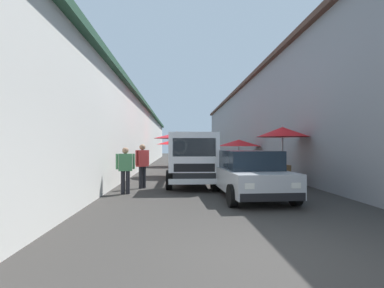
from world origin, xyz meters
name	(u,v)px	position (x,y,z in m)	size (l,w,h in m)	color
ground	(201,172)	(13.50, 0.00, 0.00)	(90.00, 90.00, 0.00)	#33302D
building_left_whitewash	(89,135)	(15.75, 7.31, 2.33)	(49.80, 7.50, 4.65)	silver
building_right_concrete	(303,122)	(15.75, -7.31, 3.29)	(49.80, 7.50, 6.56)	gray
fruit_stall_near_right	(178,143)	(11.41, 1.40, 1.74)	(2.47, 2.47, 2.38)	#9E9EA3
fruit_stall_far_left	(174,145)	(18.60, 1.71, 1.71)	(2.71, 2.71, 2.16)	#9E9EA3
fruit_stall_near_left	(239,145)	(14.50, -2.52, 1.65)	(2.80, 2.80, 2.08)	#9E9EA3
fruit_stall_far_right	(281,143)	(7.70, -2.81, 1.71)	(2.10, 2.10, 2.45)	#9E9EA3
hatchback_car	(249,174)	(5.03, -0.82, 0.74)	(3.99, 2.09, 1.45)	#ADAFB5
delivery_truck	(192,160)	(7.35, 0.82, 1.04)	(4.93, 1.99, 2.08)	black
vendor_by_crates	(125,167)	(5.85, 3.14, 0.89)	(0.27, 0.62, 1.55)	#232328
vendor_in_shade	(142,163)	(7.10, 2.73, 0.97)	(0.52, 0.47, 1.67)	#232328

